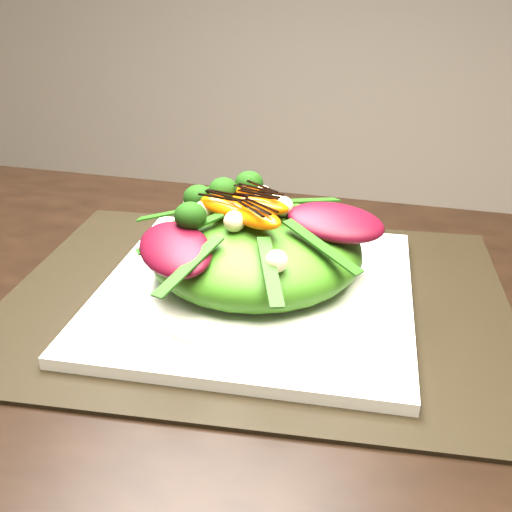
% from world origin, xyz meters
% --- Properties ---
extents(placemat, '(0.50, 0.40, 0.00)m').
position_xyz_m(placemat, '(0.27, 0.16, 0.75)').
color(placemat, black).
rests_on(placemat, dining_table).
extents(plate_base, '(0.31, 0.31, 0.01)m').
position_xyz_m(plate_base, '(0.27, 0.16, 0.76)').
color(plate_base, silver).
rests_on(plate_base, placemat).
extents(salad_bowl, '(0.27, 0.27, 0.02)m').
position_xyz_m(salad_bowl, '(0.27, 0.16, 0.77)').
color(salad_bowl, white).
rests_on(salad_bowl, plate_base).
extents(lettuce_mound, '(0.25, 0.25, 0.07)m').
position_xyz_m(lettuce_mound, '(0.27, 0.16, 0.80)').
color(lettuce_mound, '#386D14').
rests_on(lettuce_mound, salad_bowl).
extents(radicchio_leaf, '(0.09, 0.06, 0.02)m').
position_xyz_m(radicchio_leaf, '(0.34, 0.17, 0.83)').
color(radicchio_leaf, '#400613').
rests_on(radicchio_leaf, lettuce_mound).
extents(orange_segment, '(0.06, 0.03, 0.01)m').
position_xyz_m(orange_segment, '(0.27, 0.19, 0.84)').
color(orange_segment, '#DD4C03').
rests_on(orange_segment, lettuce_mound).
extents(broccoli_floret, '(0.04, 0.04, 0.04)m').
position_xyz_m(broccoli_floret, '(0.20, 0.18, 0.84)').
color(broccoli_floret, black).
rests_on(broccoli_floret, lettuce_mound).
extents(macadamia_nut, '(0.02, 0.02, 0.02)m').
position_xyz_m(macadamia_nut, '(0.29, 0.12, 0.84)').
color(macadamia_nut, '#CCBC90').
rests_on(macadamia_nut, lettuce_mound).
extents(balsamic_drizzle, '(0.04, 0.01, 0.00)m').
position_xyz_m(balsamic_drizzle, '(0.27, 0.19, 0.85)').
color(balsamic_drizzle, black).
rests_on(balsamic_drizzle, orange_segment).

